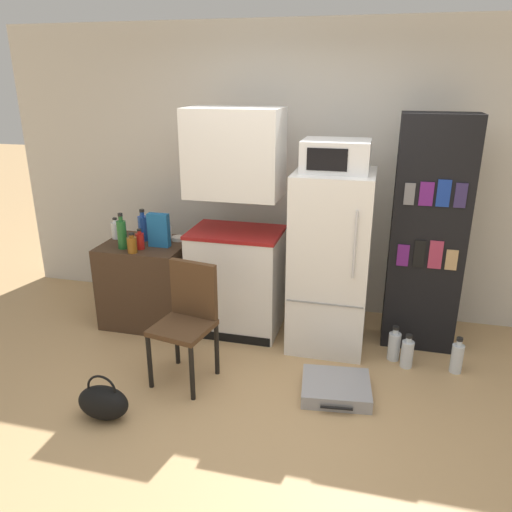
{
  "coord_description": "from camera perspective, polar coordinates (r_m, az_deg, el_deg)",
  "views": [
    {
      "loc": [
        0.68,
        -2.64,
        2.2
      ],
      "look_at": [
        -0.2,
        0.85,
        0.9
      ],
      "focal_mm": 35.0,
      "sensor_mm": 36.0,
      "label": 1
    }
  ],
  "objects": [
    {
      "name": "bookshelf",
      "position": [
        4.29,
        19.01,
        2.14
      ],
      "size": [
        0.59,
        0.31,
        1.94
      ],
      "color": "black",
      "rests_on": "ground_plane"
    },
    {
      "name": "bottle_amber_beer",
      "position": [
        4.39,
        -13.98,
        1.28
      ],
      "size": [
        0.08,
        0.08,
        0.18
      ],
      "color": "brown",
      "rests_on": "side_table"
    },
    {
      "name": "bottle_green_tall",
      "position": [
        4.51,
        -15.08,
        2.47
      ],
      "size": [
        0.08,
        0.08,
        0.32
      ],
      "color": "#1E6028",
      "rests_on": "side_table"
    },
    {
      "name": "ground_plane",
      "position": [
        3.5,
        -0.21,
        -19.02
      ],
      "size": [
        24.0,
        24.0,
        0.0
      ],
      "primitive_type": "plane",
      "color": "tan"
    },
    {
      "name": "microwave",
      "position": [
        3.97,
        9.13,
        11.25
      ],
      "size": [
        0.52,
        0.42,
        0.24
      ],
      "color": "silver",
      "rests_on": "refrigerator"
    },
    {
      "name": "chair",
      "position": [
        3.79,
        -7.76,
        -6.4
      ],
      "size": [
        0.47,
        0.47,
        0.91
      ],
      "rotation": [
        0.0,
        0.0,
        -0.18
      ],
      "color": "black",
      "rests_on": "ground_plane"
    },
    {
      "name": "side_table",
      "position": [
        4.77,
        -12.24,
        -2.95
      ],
      "size": [
        0.75,
        0.64,
        0.77
      ],
      "color": "#422D1E",
      "rests_on": "ground_plane"
    },
    {
      "name": "water_bottle_front",
      "position": [
        4.22,
        16.89,
        -10.58
      ],
      "size": [
        0.1,
        0.1,
        0.29
      ],
      "color": "silver",
      "rests_on": "ground_plane"
    },
    {
      "name": "wall_back",
      "position": [
        4.74,
        8.23,
        9.21
      ],
      "size": [
        6.4,
        0.1,
        2.67
      ],
      "color": "beige",
      "rests_on": "ground_plane"
    },
    {
      "name": "suitcase_large_flat",
      "position": [
        3.82,
        9.12,
        -14.68
      ],
      "size": [
        0.54,
        0.5,
        0.1
      ],
      "rotation": [
        0.0,
        0.0,
        0.12
      ],
      "color": "#99999E",
      "rests_on": "ground_plane"
    },
    {
      "name": "handbag",
      "position": [
        3.66,
        -17.06,
        -15.67
      ],
      "size": [
        0.36,
        0.2,
        0.33
      ],
      "color": "black",
      "rests_on": "ground_plane"
    },
    {
      "name": "bottle_ketchup_red",
      "position": [
        4.47,
        -13.12,
        1.72
      ],
      "size": [
        0.07,
        0.07,
        0.18
      ],
      "color": "#AD1914",
      "rests_on": "side_table"
    },
    {
      "name": "refrigerator",
      "position": [
        4.19,
        8.49,
        -0.6
      ],
      "size": [
        0.63,
        0.68,
        1.5
      ],
      "color": "white",
      "rests_on": "ground_plane"
    },
    {
      "name": "bottle_clear_short",
      "position": [
        4.82,
        -15.74,
        2.9
      ],
      "size": [
        0.08,
        0.08,
        0.2
      ],
      "color": "silver",
      "rests_on": "side_table"
    },
    {
      "name": "water_bottle_back",
      "position": [
        4.28,
        21.98,
        -10.71
      ],
      "size": [
        0.09,
        0.09,
        0.3
      ],
      "color": "silver",
      "rests_on": "ground_plane"
    },
    {
      "name": "water_bottle_middle",
      "position": [
        4.29,
        15.51,
        -9.82
      ],
      "size": [
        0.1,
        0.1,
        0.3
      ],
      "color": "silver",
      "rests_on": "ground_plane"
    },
    {
      "name": "bottle_blue_soda",
      "position": [
        4.69,
        -12.78,
        3.2
      ],
      "size": [
        0.09,
        0.09,
        0.29
      ],
      "color": "#1E47A3",
      "rests_on": "side_table"
    },
    {
      "name": "bottle_milk_white",
      "position": [
        4.72,
        -10.0,
        2.82
      ],
      "size": [
        0.06,
        0.06,
        0.17
      ],
      "color": "white",
      "rests_on": "side_table"
    },
    {
      "name": "cereal_box",
      "position": [
        4.49,
        -11.05,
        2.92
      ],
      "size": [
        0.19,
        0.07,
        0.3
      ],
      "color": "#1E66A8",
      "rests_on": "side_table"
    },
    {
      "name": "bowl",
      "position": [
        4.67,
        -8.87,
        2.0
      ],
      "size": [
        0.12,
        0.12,
        0.03
      ],
      "color": "silver",
      "rests_on": "side_table"
    },
    {
      "name": "kitchen_hutch",
      "position": [
        4.33,
        -2.33,
        2.64
      ],
      "size": [
        0.8,
        0.57,
        1.96
      ],
      "color": "white",
      "rests_on": "ground_plane"
    }
  ]
}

